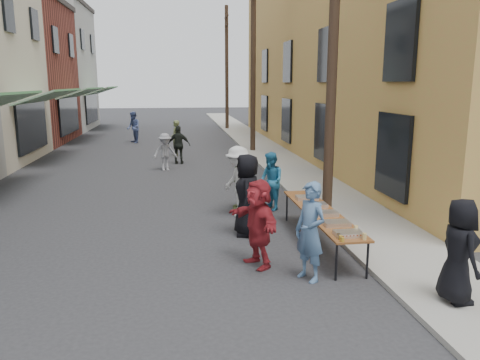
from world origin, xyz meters
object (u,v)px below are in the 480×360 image
object	(u,v)px
catering_tray_sausage	(348,234)
guest_front_a	(247,195)
serving_table	(321,213)
guest_front_c	(271,181)
utility_pole_near	(333,40)
utility_pole_far	(227,69)
utility_pole_mid	(253,62)
server	(459,251)

from	to	relation	value
catering_tray_sausage	guest_front_a	distance (m)	2.94
serving_table	guest_front_c	world-z (taller)	guest_front_c
utility_pole_near	guest_front_c	bearing A→B (deg)	145.94
utility_pole_far	guest_front_c	xyz separation A→B (m)	(-1.33, -23.10, -3.69)
utility_pole_near	utility_pole_far	bearing A→B (deg)	90.00
utility_pole_near	utility_pole_far	xyz separation A→B (m)	(0.00, 24.00, 0.00)
utility_pole_near	serving_table	xyz separation A→B (m)	(-0.84, -2.09, -3.79)
utility_pole_mid	guest_front_c	world-z (taller)	utility_pole_mid
serving_table	catering_tray_sausage	bearing A→B (deg)	-90.00
utility_pole_mid	utility_pole_near	bearing A→B (deg)	-90.00
utility_pole_mid	server	distance (m)	17.56
utility_pole_mid	guest_front_c	distance (m)	11.77
utility_pole_far	server	distance (m)	29.41
guest_front_a	server	bearing A→B (deg)	42.58
serving_table	server	world-z (taller)	server
utility_pole_far	server	size ratio (longest dim) A/B	5.43
utility_pole_near	server	size ratio (longest dim) A/B	5.43
guest_front_c	catering_tray_sausage	bearing A→B (deg)	-9.68
utility_pole_mid	utility_pole_far	distance (m)	12.00
server	serving_table	bearing A→B (deg)	22.75
catering_tray_sausage	server	size ratio (longest dim) A/B	0.30
guest_front_a	catering_tray_sausage	bearing A→B (deg)	38.58
catering_tray_sausage	guest_front_a	bearing A→B (deg)	120.05
guest_front_a	server	distance (m)	4.81
catering_tray_sausage	server	bearing A→B (deg)	-49.77
serving_table	guest_front_a	world-z (taller)	guest_front_a
serving_table	server	xyz separation A→B (m)	(1.23, -3.10, 0.22)
catering_tray_sausage	guest_front_c	distance (m)	4.67
utility_pole_near	catering_tray_sausage	size ratio (longest dim) A/B	18.00
catering_tray_sausage	guest_front_a	xyz separation A→B (m)	(-1.47, 2.54, 0.16)
guest_front_a	server	xyz separation A→B (m)	(2.69, -3.99, -0.02)
server	guest_front_c	bearing A→B (deg)	16.92
utility_pole_near	utility_pole_mid	xyz separation A→B (m)	(0.00, 12.00, 0.00)
utility_pole_near	server	distance (m)	6.31
guest_front_c	server	world-z (taller)	server
catering_tray_sausage	utility_pole_mid	bearing A→B (deg)	86.95
guest_front_a	utility_pole_far	bearing A→B (deg)	-176.70
utility_pole_near	server	world-z (taller)	utility_pole_near
utility_pole_near	server	bearing A→B (deg)	-85.75
serving_table	guest_front_a	distance (m)	1.73
serving_table	guest_front_a	size ratio (longest dim) A/B	2.10
utility_pole_mid	serving_table	bearing A→B (deg)	-93.41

